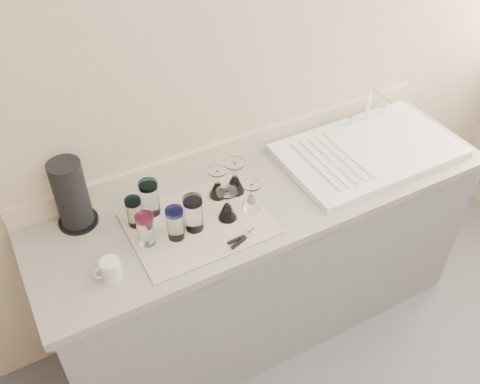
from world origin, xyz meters
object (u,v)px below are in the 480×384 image
goblet_back_right (235,182)px  tumbler_teal (134,212)px  can_opener (242,238)px  tumbler_magenta (146,229)px  goblet_back_left (218,187)px  tumbler_cyan (150,198)px  paper_towel_roll (71,195)px  tumbler_lavender (193,213)px  white_mug (110,269)px  sink_unit (368,150)px  goblet_front_left (227,209)px  tumbler_blue (175,223)px  goblet_front_right (251,201)px

goblet_back_right → tumbler_teal: bearing=178.4°
can_opener → tumbler_magenta: bearing=153.2°
goblet_back_left → can_opener: bearing=-96.9°
tumbler_cyan → goblet_back_right: bearing=-7.4°
can_opener → paper_towel_roll: (-0.53, 0.41, 0.13)m
tumbler_cyan → can_opener: (0.25, -0.31, -0.07)m
tumbler_lavender → goblet_back_right: same height
tumbler_magenta → white_mug: (-0.18, -0.09, -0.04)m
sink_unit → paper_towel_roll: 1.34m
tumbler_cyan → can_opener: bearing=-51.3°
sink_unit → goblet_back_left: size_ratio=5.96×
tumbler_teal → goblet_back_right: 0.44m
tumbler_cyan → can_opener: tumbler_cyan is taller
tumbler_lavender → paper_towel_roll: bearing=146.6°
sink_unit → tumbler_lavender: (-0.92, -0.06, 0.07)m
tumbler_magenta → sink_unit: bearing=2.4°
tumbler_cyan → tumbler_lavender: 0.20m
sink_unit → tumbler_teal: 1.12m
tumbler_cyan → goblet_back_left: bearing=-7.6°
goblet_front_left → white_mug: 0.51m
tumbler_blue → tumbler_lavender: bearing=6.9°
goblet_back_left → goblet_front_right: 0.16m
goblet_front_right → paper_towel_roll: (-0.65, 0.27, 0.09)m
goblet_back_left → goblet_front_left: size_ratio=0.97×
tumbler_magenta → goblet_back_left: 0.38m
tumbler_teal → tumbler_blue: 0.18m
sink_unit → tumbler_lavender: 0.93m
sink_unit → tumbler_magenta: size_ratio=5.90×
tumbler_blue → goblet_back_right: 0.35m
tumbler_teal → can_opener: (0.33, -0.28, -0.06)m
tumbler_cyan → goblet_front_left: bearing=-34.2°
white_mug → paper_towel_roll: paper_towel_roll is taller
tumbler_magenta → tumbler_lavender: size_ratio=0.90×
goblet_back_right → goblet_front_right: goblet_back_right is taller
tumbler_lavender → goblet_front_right: size_ratio=1.15×
sink_unit → paper_towel_roll: bearing=171.5°
goblet_back_right → goblet_back_left: bearing=173.3°
can_opener → white_mug: size_ratio=1.16×
paper_towel_roll → can_opener: bearing=-37.7°
sink_unit → paper_towel_roll: paper_towel_roll is taller
tumbler_magenta → white_mug: tumbler_magenta is taller
goblet_back_right → goblet_front_left: 0.17m
tumbler_magenta → paper_towel_roll: paper_towel_roll is taller
goblet_back_left → goblet_front_right: goblet_back_left is taller
goblet_front_right → tumbler_lavender: bearing=177.2°
can_opener → tumbler_blue: bearing=147.3°
tumbler_teal → goblet_front_left: (0.34, -0.14, -0.02)m
sink_unit → tumbler_blue: bearing=-175.9°
goblet_back_left → tumbler_blue: bearing=-151.3°
goblet_back_left → goblet_front_right: bearing=-59.6°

